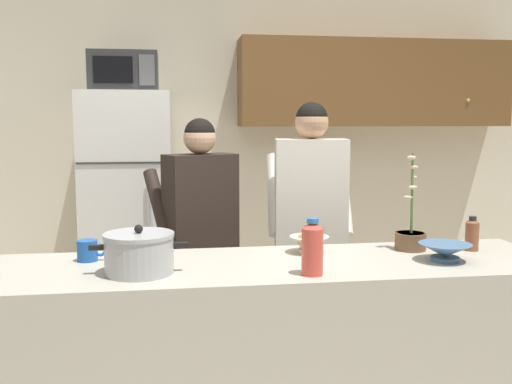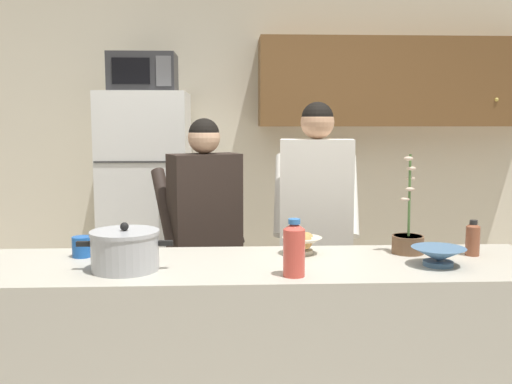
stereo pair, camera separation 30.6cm
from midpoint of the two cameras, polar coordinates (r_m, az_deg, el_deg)
The scene contains 13 objects.
back_wall_unit at distance 4.76m, azimuth 4.03°, elevation 5.49°, with size 6.00×0.48×2.60m.
kitchen_island at distance 2.72m, azimuth 3.92°, elevation -16.52°, with size 2.58×0.68×0.92m, color #BCB7A8.
refrigerator at distance 4.40m, azimuth -8.82°, elevation -1.76°, with size 0.64×0.68×1.76m.
microwave at distance 4.34m, azimuth -9.11°, elevation 11.58°, with size 0.48×0.37×0.28m.
person_near_pot at distance 3.32m, azimuth -2.52°, elevation -3.03°, with size 0.58×0.54×1.56m.
person_by_sink at distance 3.40m, azimuth 8.57°, elevation -1.69°, with size 0.54×0.46×1.66m.
cooking_pot at distance 2.46m, azimuth -9.41°, elevation -5.76°, with size 0.40×0.29×0.20m.
coffee_mug at distance 2.74m, azimuth -13.79°, elevation -5.33°, with size 0.13×0.09×0.10m.
bread_bowl at distance 2.75m, azimuth 7.82°, elevation -5.09°, with size 0.19×0.19×0.10m.
empty_bowl at distance 2.68m, azimuth 20.82°, elevation -5.92°, with size 0.24×0.24×0.08m.
bottle_near_edge at distance 2.35m, azimuth 7.56°, elevation -5.61°, with size 0.09×0.09×0.24m.
bottle_mid_counter at distance 2.93m, azimuth 23.56°, elevation -4.25°, with size 0.06×0.06×0.17m.
potted_orchid at distance 2.87m, azimuth 17.83°, elevation -4.48°, with size 0.15×0.15×0.47m.
Camera 2 is at (-0.14, -2.49, 1.55)m, focal length 40.33 mm.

